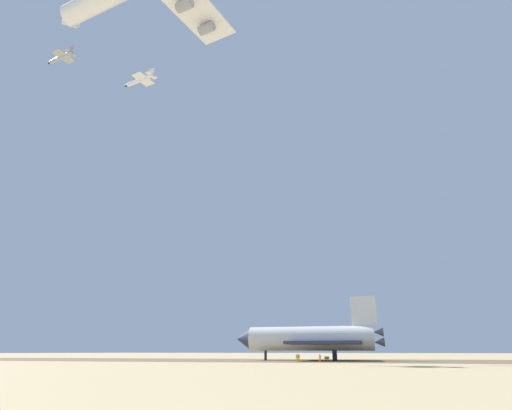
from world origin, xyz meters
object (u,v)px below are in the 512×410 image
Objects in this scene: chase_jet_left_wing at (61,57)px; ground_crew_mid_fuselage at (299,358)px; ground_crew_near_nose at (320,358)px; space_shuttle at (308,339)px; ground_support_crate at (327,358)px; chase_jet_lead at (140,80)px; ground_crew_near_wingtip at (297,358)px.

ground_crew_mid_fuselage is (-96.81, -1.45, -113.07)m from chase_jet_left_wing.
ground_crew_near_nose is (-101.02, -3.06, -113.07)m from chase_jet_left_wing.
space_shuttle is 18.03m from ground_crew_near_nose.
ground_support_crate is at bearing -99.80° from space_shuttle.
ground_support_crate is at bearing -129.14° from ground_crew_near_nose.
space_shuttle is 2.54× the size of chase_jet_lead.
ground_crew_near_wingtip is (0.54, -0.41, 0.00)m from ground_crew_mid_fuselage.
ground_crew_near_wingtip is (-62.82, 8.51, -98.40)m from chase_jet_lead.
chase_jet_lead is 11.49× the size of ground_support_crate.
ground_crew_near_wingtip is (-2.96, 16.90, -4.41)m from space_shuttle.
chase_jet_left_wing is 8.80× the size of ground_crew_near_wingtip.
chase_jet_lead is 8.80× the size of ground_crew_near_wingtip.
chase_jet_lead reaches higher than ground_support_crate.
space_shuttle is at bearing 91.66° from ground_support_crate.
ground_crew_mid_fuselage is (-3.50, 17.31, -4.41)m from space_shuttle.
ground_crew_mid_fuselage is at bearing -31.97° from ground_crew_near_nose.
space_shuttle reaches higher than ground_support_crate.
ground_crew_near_nose is 1.00× the size of ground_crew_mid_fuselage.
ground_crew_near_wingtip is at bearing 95.72° from ground_support_crate.
ground_crew_mid_fuselage is at bearing -176.31° from chase_jet_left_wing.
ground_support_crate is (0.51, -17.79, -4.94)m from space_shuttle.
ground_crew_near_nose is at bearing -171.52° from ground_crew_mid_fuselage.
chase_jet_lead reaches higher than ground_crew_mid_fuselage.
ground_support_crate is (-92.79, -36.55, -113.59)m from chase_jet_left_wing.
chase_jet_lead is 8.80× the size of ground_crew_mid_fuselage.
ground_crew_near_nose is (-67.57, 7.30, -98.40)m from chase_jet_lead.
ground_support_crate is at bearing -155.67° from chase_jet_left_wing.
ground_crew_near_wingtip reaches higher than ground_support_crate.
chase_jet_lead is (59.86, 8.39, 93.98)m from space_shuttle.
space_shuttle is 2.54× the size of chase_jet_left_wing.
ground_crew_near_wingtip is 1.31× the size of ground_support_crate.
space_shuttle is at bearing -165.81° from chase_jet_left_wing.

